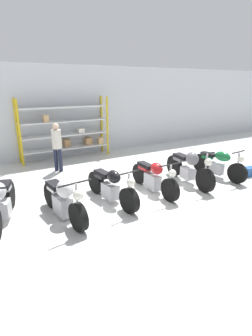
{
  "coord_description": "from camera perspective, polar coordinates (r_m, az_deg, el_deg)",
  "views": [
    {
      "loc": [
        -3.38,
        -5.43,
        2.86
      ],
      "look_at": [
        0.0,
        0.4,
        0.7
      ],
      "focal_mm": 28.0,
      "sensor_mm": 36.0,
      "label": 1
    }
  ],
  "objects": [
    {
      "name": "motorcycle_grey",
      "position": [
        8.03,
        13.56,
        0.1
      ],
      "size": [
        0.56,
        2.18,
        1.11
      ],
      "rotation": [
        0.0,
        0.0,
        -1.68
      ],
      "color": "black",
      "rests_on": "ground_plane"
    },
    {
      "name": "motorcycle_black",
      "position": [
        6.59,
        -3.2,
        -4.03
      ],
      "size": [
        0.62,
        2.1,
        0.98
      ],
      "rotation": [
        0.0,
        0.0,
        -1.45
      ],
      "color": "black",
      "rests_on": "ground_plane"
    },
    {
      "name": "back_wall",
      "position": [
        11.03,
        -12.4,
        11.86
      ],
      "size": [
        30.0,
        0.08,
        3.6
      ],
      "color": "silver",
      "rests_on": "ground_plane"
    },
    {
      "name": "motorcycle_white",
      "position": [
        5.96,
        -13.45,
        -6.73
      ],
      "size": [
        0.72,
        1.98,
        1.04
      ],
      "rotation": [
        0.0,
        0.0,
        -1.44
      ],
      "color": "black",
      "rests_on": "ground_plane"
    },
    {
      "name": "toolbox",
      "position": [
        9.47,
        25.21,
        -0.68
      ],
      "size": [
        0.44,
        0.26,
        0.28
      ],
      "color": "#1E4C8C",
      "rests_on": "ground_plane"
    },
    {
      "name": "ground_plane",
      "position": [
        7.01,
        1.65,
        -6.33
      ],
      "size": [
        30.0,
        30.0,
        0.0
      ],
      "primitive_type": "plane",
      "color": "silver"
    },
    {
      "name": "motorcycle_silver",
      "position": [
        6.18,
        -25.56,
        -6.78
      ],
      "size": [
        0.9,
        2.07,
        1.06
      ],
      "rotation": [
        0.0,
        0.0,
        -1.88
      ],
      "color": "black",
      "rests_on": "ground_plane"
    },
    {
      "name": "shelving_rack",
      "position": [
        10.7,
        -12.72,
        8.17
      ],
      "size": [
        3.52,
        0.63,
        2.39
      ],
      "color": "gold",
      "rests_on": "ground_plane"
    },
    {
      "name": "person_browsing",
      "position": [
        9.11,
        -14.83,
        5.17
      ],
      "size": [
        0.45,
        0.45,
        1.64
      ],
      "rotation": [
        0.0,
        0.0,
        3.8
      ],
      "color": "#1E2338",
      "rests_on": "ground_plane"
    },
    {
      "name": "motorcycle_red",
      "position": [
        7.26,
        6.02,
        -2.04
      ],
      "size": [
        0.68,
        2.07,
        0.98
      ],
      "rotation": [
        0.0,
        0.0,
        -1.58
      ],
      "color": "black",
      "rests_on": "ground_plane"
    },
    {
      "name": "motorcycle_green",
      "position": [
        8.83,
        19.56,
        0.88
      ],
      "size": [
        0.6,
        1.99,
        0.98
      ],
      "rotation": [
        0.0,
        0.0,
        -1.49
      ],
      "color": "black",
      "rests_on": "ground_plane"
    }
  ]
}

